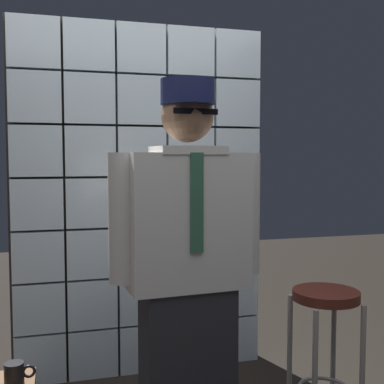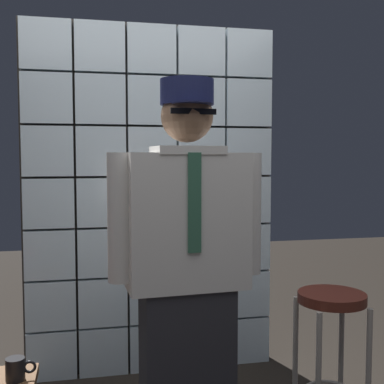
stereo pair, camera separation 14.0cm
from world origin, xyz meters
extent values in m
cube|color=silver|center=(-0.65, 1.36, 0.16)|extent=(0.31, 0.08, 0.31)
cube|color=silver|center=(-0.33, 1.36, 0.16)|extent=(0.31, 0.08, 0.31)
cube|color=silver|center=(0.00, 1.36, 0.16)|extent=(0.31, 0.08, 0.31)
cube|color=silver|center=(0.33, 1.36, 0.16)|extent=(0.31, 0.08, 0.31)
cube|color=silver|center=(0.65, 1.36, 0.16)|extent=(0.31, 0.08, 0.31)
cube|color=silver|center=(-0.65, 1.36, 0.48)|extent=(0.31, 0.08, 0.31)
cube|color=silver|center=(-0.33, 1.36, 0.48)|extent=(0.31, 0.08, 0.31)
cube|color=silver|center=(0.00, 1.36, 0.48)|extent=(0.31, 0.08, 0.31)
cube|color=silver|center=(0.33, 1.36, 0.48)|extent=(0.31, 0.08, 0.31)
cube|color=silver|center=(0.65, 1.36, 0.48)|extent=(0.31, 0.08, 0.31)
cube|color=silver|center=(-0.65, 1.36, 0.81)|extent=(0.31, 0.08, 0.31)
cube|color=silver|center=(-0.33, 1.36, 0.81)|extent=(0.31, 0.08, 0.31)
cube|color=silver|center=(0.00, 1.36, 0.81)|extent=(0.31, 0.08, 0.31)
cube|color=silver|center=(0.33, 1.36, 0.81)|extent=(0.31, 0.08, 0.31)
cube|color=silver|center=(0.65, 1.36, 0.81)|extent=(0.31, 0.08, 0.31)
cube|color=silver|center=(-0.65, 1.36, 1.13)|extent=(0.31, 0.08, 0.31)
cube|color=silver|center=(-0.33, 1.36, 1.13)|extent=(0.31, 0.08, 0.31)
cube|color=silver|center=(0.00, 1.36, 1.13)|extent=(0.31, 0.08, 0.31)
cube|color=silver|center=(0.33, 1.36, 1.13)|extent=(0.31, 0.08, 0.31)
cube|color=silver|center=(0.65, 1.36, 1.13)|extent=(0.31, 0.08, 0.31)
cube|color=silver|center=(-0.65, 1.36, 1.46)|extent=(0.31, 0.08, 0.31)
cube|color=silver|center=(-0.33, 1.36, 1.46)|extent=(0.31, 0.08, 0.31)
cube|color=silver|center=(0.00, 1.36, 1.46)|extent=(0.31, 0.08, 0.31)
cube|color=silver|center=(0.33, 1.36, 1.46)|extent=(0.31, 0.08, 0.31)
cube|color=silver|center=(0.65, 1.36, 1.46)|extent=(0.31, 0.08, 0.31)
cube|color=silver|center=(-0.65, 1.36, 1.79)|extent=(0.31, 0.08, 0.31)
cube|color=silver|center=(-0.33, 1.36, 1.79)|extent=(0.31, 0.08, 0.31)
cube|color=silver|center=(0.00, 1.36, 1.79)|extent=(0.31, 0.08, 0.31)
cube|color=silver|center=(0.33, 1.36, 1.79)|extent=(0.31, 0.08, 0.31)
cube|color=silver|center=(0.65, 1.36, 1.79)|extent=(0.31, 0.08, 0.31)
cube|color=silver|center=(-0.65, 1.36, 2.11)|extent=(0.31, 0.08, 0.31)
cube|color=silver|center=(-0.33, 1.36, 2.11)|extent=(0.31, 0.08, 0.31)
cube|color=silver|center=(0.00, 1.36, 2.11)|extent=(0.31, 0.08, 0.31)
cube|color=silver|center=(0.33, 1.36, 2.11)|extent=(0.31, 0.08, 0.31)
cube|color=silver|center=(0.65, 1.36, 2.11)|extent=(0.31, 0.08, 0.31)
cube|color=#38332D|center=(0.00, 1.41, 1.13)|extent=(1.66, 0.02, 2.31)
cube|color=#28282D|center=(0.01, 0.27, 0.42)|extent=(0.42, 0.23, 0.84)
cube|color=silver|center=(0.01, 0.27, 1.14)|extent=(0.54, 0.26, 0.60)
cube|color=#33664C|center=(0.02, 0.15, 1.23)|extent=(0.06, 0.01, 0.42)
cube|color=silver|center=(0.01, 0.27, 1.45)|extent=(0.31, 0.26, 0.04)
sphere|color=#846047|center=(0.01, 0.27, 1.60)|extent=(0.23, 0.23, 0.23)
ellipsoid|color=black|center=(0.01, 0.22, 1.56)|extent=(0.15, 0.09, 0.10)
cube|color=black|center=(0.02, 0.17, 1.61)|extent=(0.19, 0.02, 0.02)
cylinder|color=#191E47|center=(0.02, 0.19, 1.65)|extent=(0.18, 0.18, 0.01)
cylinder|color=#191E47|center=(0.01, 0.27, 1.70)|extent=(0.23, 0.23, 0.11)
cylinder|color=silver|center=(0.31, 0.29, 1.17)|extent=(0.11, 0.11, 0.55)
cylinder|color=silver|center=(-0.28, 0.25, 1.17)|extent=(0.11, 0.11, 0.55)
cylinder|color=#592319|center=(0.78, 0.40, 0.72)|extent=(0.34, 0.34, 0.05)
cylinder|color=#A59E93|center=(0.65, 0.27, 0.35)|extent=(0.03, 0.03, 0.69)
cylinder|color=#A59E93|center=(0.91, 0.27, 0.35)|extent=(0.03, 0.03, 0.69)
cylinder|color=#A59E93|center=(0.65, 0.53, 0.35)|extent=(0.03, 0.03, 0.69)
cylinder|color=#A59E93|center=(0.91, 0.53, 0.35)|extent=(0.03, 0.03, 0.69)
cylinder|color=black|center=(-0.72, 0.29, 0.53)|extent=(0.08, 0.08, 0.09)
torus|color=black|center=(-0.67, 0.29, 0.53)|extent=(0.06, 0.01, 0.06)
camera|label=1|loc=(-0.55, -1.80, 1.42)|focal=46.02mm
camera|label=2|loc=(-0.42, -1.83, 1.42)|focal=46.02mm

